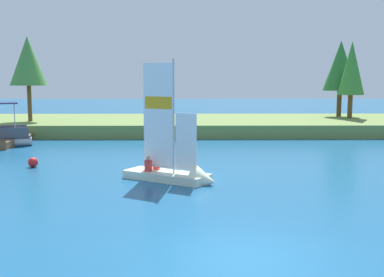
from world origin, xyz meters
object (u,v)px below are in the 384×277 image
object	(u,v)px
sailboat	(181,172)
channel_buoy	(33,162)
wooden_dock	(8,140)
shoreline_tree_centre	(341,66)
shoreline_tree_midright	(352,69)
shoreline_tree_midleft	(28,61)

from	to	relation	value
sailboat	channel_buoy	distance (m)	8.51
wooden_dock	sailboat	distance (m)	17.59
sailboat	channel_buoy	bearing A→B (deg)	-174.10
shoreline_tree_centre	channel_buoy	size ratio (longest dim) A/B	13.93
shoreline_tree_midright	shoreline_tree_midleft	bearing A→B (deg)	-174.30
shoreline_tree_midright	channel_buoy	xyz separation A→B (m)	(-22.60, -18.16, -5.21)
shoreline_tree_midleft	shoreline_tree_midright	distance (m)	27.89
channel_buoy	shoreline_tree_centre	bearing A→B (deg)	42.38
shoreline_tree_midright	shoreline_tree_centre	bearing A→B (deg)	97.39
shoreline_tree_midleft	shoreline_tree_centre	size ratio (longest dim) A/B	0.99
shoreline_tree_centre	wooden_dock	world-z (taller)	shoreline_tree_centre
wooden_dock	sailboat	bearing A→B (deg)	-45.54
shoreline_tree_midleft	wooden_dock	size ratio (longest dim) A/B	1.16
channel_buoy	sailboat	bearing A→B (deg)	-25.23
shoreline_tree_midright	channel_buoy	world-z (taller)	shoreline_tree_midright
shoreline_tree_centre	channel_buoy	xyz separation A→B (m)	(-22.31, -20.36, -5.49)
shoreline_tree_midleft	shoreline_tree_midright	bearing A→B (deg)	5.70
shoreline_tree_midright	wooden_dock	distance (m)	29.22
shoreline_tree_centre	sailboat	size ratio (longest dim) A/B	1.20
shoreline_tree_midright	sailboat	distance (m)	26.88
shoreline_tree_centre	shoreline_tree_midright	bearing A→B (deg)	-82.61
shoreline_tree_centre	channel_buoy	world-z (taller)	shoreline_tree_centre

